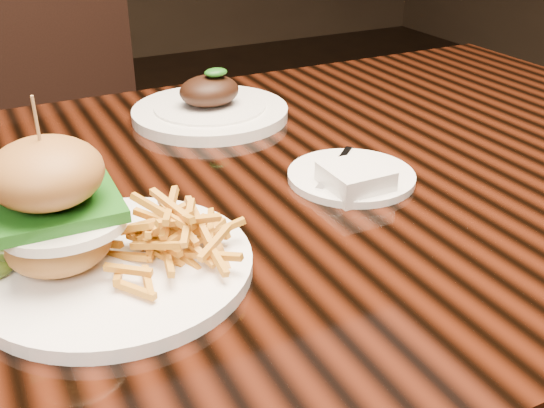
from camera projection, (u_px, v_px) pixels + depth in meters
name	position (u px, v px, depth m)	size (l,w,h in m)	color
dining_table	(237.00, 237.00, 0.85)	(1.60, 0.90, 0.75)	black
burger_plate	(102.00, 232.00, 0.62)	(0.28, 0.28, 0.19)	white
side_saucer	(351.00, 176.00, 0.83)	(0.17, 0.17, 0.02)	white
ramekin	(355.00, 180.00, 0.79)	(0.07, 0.07, 0.03)	white
water_tumbler	(11.00, 207.00, 0.67)	(0.07, 0.07, 0.09)	white
far_dish	(210.00, 109.00, 1.04)	(0.25, 0.25, 0.08)	white
chair_far	(76.00, 127.00, 1.60)	(0.56, 0.56, 0.95)	black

